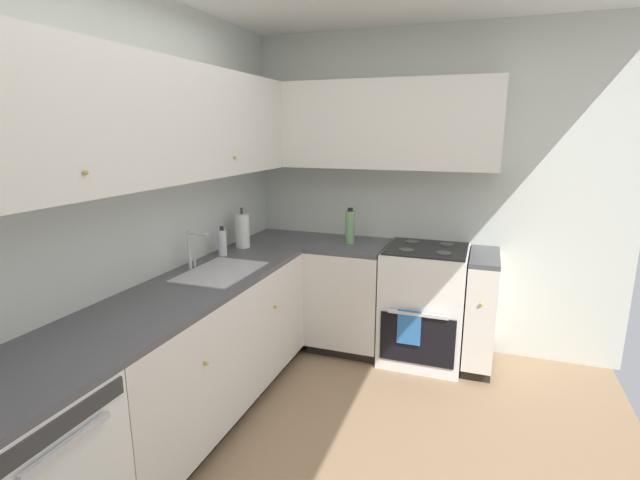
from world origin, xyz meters
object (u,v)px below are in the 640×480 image
(oven_range, at_px, (424,303))
(oil_bottle, at_px, (350,227))
(soap_bottle, at_px, (222,242))
(paper_towel_roll, at_px, (242,231))

(oven_range, relative_size, oil_bottle, 3.63)
(soap_bottle, bearing_deg, paper_towel_roll, -4.36)
(oven_range, height_order, oil_bottle, oil_bottle)
(soap_bottle, height_order, paper_towel_roll, paper_towel_roll)
(oven_range, xyz_separation_m, paper_towel_roll, (-0.42, 1.36, 0.57))
(oil_bottle, bearing_deg, soap_bottle, 130.84)
(oven_range, bearing_deg, soap_bottle, 116.36)
(paper_towel_roll, bearing_deg, soap_bottle, 175.64)
(paper_towel_roll, distance_m, oil_bottle, 0.85)
(soap_bottle, xyz_separation_m, paper_towel_roll, (0.26, -0.02, 0.04))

